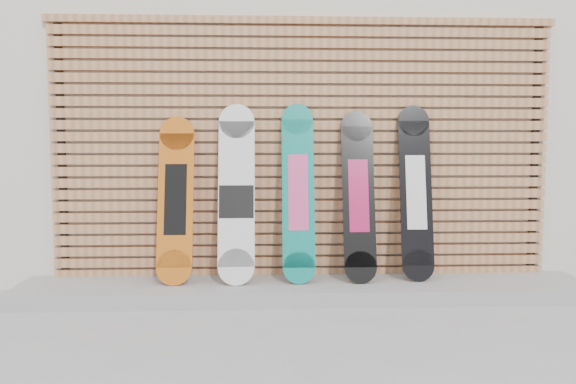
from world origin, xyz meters
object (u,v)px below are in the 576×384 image
at_px(snowboard_2, 298,192).
at_px(snowboard_4, 416,192).
at_px(snowboard_0, 176,199).
at_px(snowboard_3, 358,196).
at_px(snowboard_1, 236,194).

bearing_deg(snowboard_2, snowboard_4, 1.27).
height_order(snowboard_0, snowboard_2, snowboard_2).
xyz_separation_m(snowboard_2, snowboard_3, (0.50, -0.00, -0.03)).
bearing_deg(snowboard_0, snowboard_1, -1.41).
bearing_deg(snowboard_4, snowboard_1, -178.59).
relative_size(snowboard_0, snowboard_4, 0.93).
distance_m(snowboard_2, snowboard_4, 0.98).
xyz_separation_m(snowboard_1, snowboard_2, (0.50, 0.01, 0.01)).
height_order(snowboard_1, snowboard_4, snowboard_1).
height_order(snowboard_0, snowboard_1, snowboard_1).
bearing_deg(snowboard_4, snowboard_2, -178.73).
xyz_separation_m(snowboard_1, snowboard_3, (1.00, 0.01, -0.02)).
height_order(snowboard_0, snowboard_3, snowboard_3).
bearing_deg(snowboard_3, snowboard_2, 179.66).
bearing_deg(snowboard_1, snowboard_2, 1.67).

